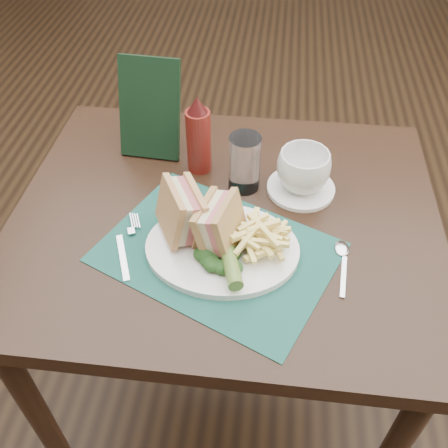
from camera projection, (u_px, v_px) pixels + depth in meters
The scene contains 16 objects.
floor at pixel (240, 265), 1.94m from camera, with size 7.00×7.00×0.00m, color black.
table_main at pixel (225, 316), 1.32m from camera, with size 0.90×0.75×0.75m, color black, non-canonical shape.
placemat at pixel (217, 252), 0.98m from camera, with size 0.43×0.31×0.00m, color #174B41.
plate at pixel (222, 248), 0.97m from camera, with size 0.30×0.24×0.01m, color white, non-canonical shape.
sandwich_half_a at pixel (170, 214), 0.95m from camera, with size 0.06×0.11×0.10m, color tan, non-canonical shape.
sandwich_half_b at pixel (209, 221), 0.94m from camera, with size 0.06×0.10×0.09m, color tan, non-canonical shape.
kale_garnish at pixel (219, 260), 0.92m from camera, with size 0.11×0.08×0.03m, color #153312, non-canonical shape.
pickle_spear at pixel (230, 261), 0.91m from camera, with size 0.03×0.03×0.12m, color #51732C.
fries_pile at pixel (259, 235), 0.94m from camera, with size 0.18×0.20×0.06m, color #FDE77E, non-canonical shape.
fork at pixel (127, 245), 0.98m from camera, with size 0.03×0.17×0.01m, color silver, non-canonical shape.
spoon at pixel (343, 265), 0.95m from camera, with size 0.03×0.15×0.01m, color silver, non-canonical shape.
saucer at pixel (301, 188), 1.10m from camera, with size 0.15×0.15×0.01m, color white.
coffee_cup at pixel (303, 170), 1.07m from camera, with size 0.12×0.12×0.09m, color white.
drinking_glass at pixel (245, 163), 1.07m from camera, with size 0.07×0.07×0.13m, color white.
ketchup_bottle at pixel (198, 135), 1.10m from camera, with size 0.06×0.06×0.19m, color #601510, non-canonical shape.
check_presenter at pixel (150, 109), 1.14m from camera, with size 0.14×0.02×0.23m, color black.
Camera 1 is at (0.09, -1.26, 1.48)m, focal length 40.00 mm.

